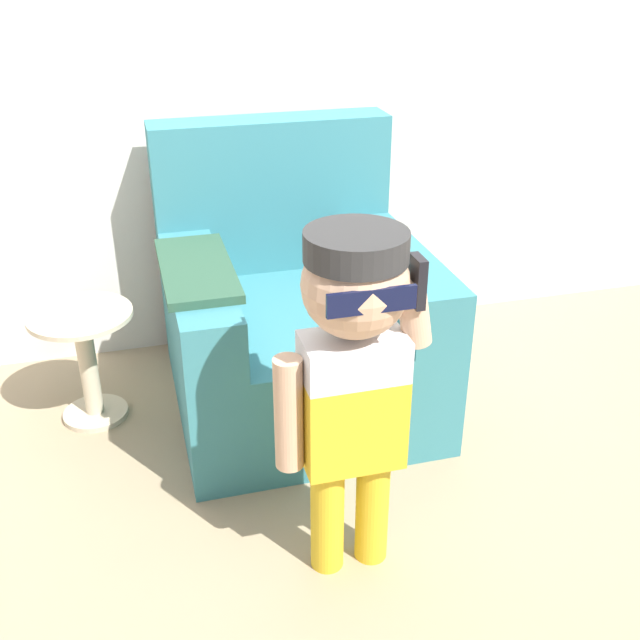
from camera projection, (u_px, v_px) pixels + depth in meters
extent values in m
plane|color=#998466|center=(335.00, 426.00, 2.81)|extent=(10.00, 10.00, 0.00)
cube|color=silver|center=(279.00, 33.00, 2.93)|extent=(10.00, 0.05, 2.60)
cube|color=teal|center=(298.00, 353.00, 2.88)|extent=(0.93, 1.01, 0.42)
cube|color=teal|center=(272.00, 194.00, 3.00)|extent=(0.93, 0.19, 0.60)
cube|color=teal|center=(199.00, 301.00, 2.57)|extent=(0.20, 0.83, 0.21)
cube|color=teal|center=(400.00, 278.00, 2.74)|extent=(0.20, 0.83, 0.21)
cube|color=#284C38|center=(196.00, 269.00, 2.51)|extent=(0.24, 0.56, 0.03)
cylinder|color=gold|center=(327.00, 515.00, 2.12)|extent=(0.10, 0.10, 0.36)
cylinder|color=gold|center=(372.00, 506.00, 2.15)|extent=(0.10, 0.10, 0.36)
cube|color=gold|center=(352.00, 419.00, 1.99)|extent=(0.27, 0.15, 0.27)
cube|color=silver|center=(354.00, 357.00, 1.90)|extent=(0.27, 0.15, 0.11)
sphere|color=tan|center=(355.00, 285.00, 1.81)|extent=(0.27, 0.27, 0.27)
cylinder|color=#2D2D2D|center=(356.00, 246.00, 1.76)|extent=(0.25, 0.25, 0.07)
cube|color=#2D2D2D|center=(341.00, 239.00, 1.88)|extent=(0.15, 0.12, 0.01)
cube|color=#0F1433|center=(372.00, 301.00, 1.70)|extent=(0.21, 0.01, 0.06)
cylinder|color=tan|center=(289.00, 414.00, 1.93)|extent=(0.08, 0.08, 0.33)
cylinder|color=tan|center=(414.00, 311.00, 1.89)|extent=(0.11, 0.08, 0.19)
cube|color=black|center=(417.00, 281.00, 1.83)|extent=(0.02, 0.07, 0.13)
cylinder|color=beige|center=(96.00, 413.00, 2.87)|extent=(0.24, 0.24, 0.02)
cylinder|color=beige|center=(88.00, 368.00, 2.78)|extent=(0.07, 0.07, 0.42)
cylinder|color=beige|center=(80.00, 315.00, 2.68)|extent=(0.37, 0.37, 0.02)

